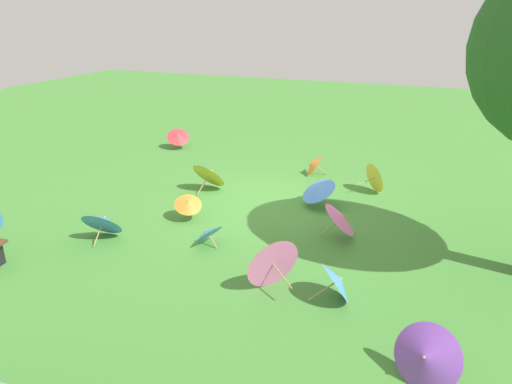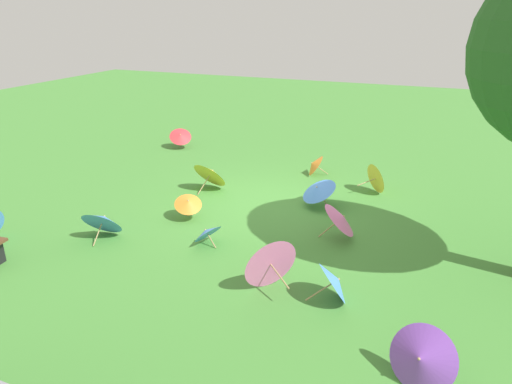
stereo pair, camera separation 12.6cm
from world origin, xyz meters
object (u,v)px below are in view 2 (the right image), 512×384
(parasol_blue_0, at_px, (207,232))
(parasol_pink_1, at_px, (341,218))
(parasol_red_0, at_px, (180,136))
(parasol_yellow_0, at_px, (211,173))
(parasol_purple_0, at_px, (421,359))
(parasol_blue_4, at_px, (103,220))
(parasol_blue_1, at_px, (318,189))
(parasol_blue_3, at_px, (335,281))
(parasol_orange_0, at_px, (314,164))
(parasol_yellow_1, at_px, (378,178))
(parasol_orange_1, at_px, (188,203))
(parasol_pink_0, at_px, (268,261))

(parasol_blue_0, distance_m, parasol_pink_1, 2.65)
(parasol_red_0, bearing_deg, parasol_yellow_0, 131.83)
(parasol_purple_0, distance_m, parasol_yellow_0, 7.33)
(parasol_purple_0, height_order, parasol_blue_4, parasol_purple_0)
(parasol_yellow_0, bearing_deg, parasol_pink_1, 157.83)
(parasol_blue_1, bearing_deg, parasol_red_0, -29.22)
(parasol_yellow_0, xyz_separation_m, parasol_blue_3, (-4.02, 3.61, -0.09))
(parasol_purple_0, relative_size, parasol_blue_4, 1.09)
(parasol_blue_3, height_order, parasol_pink_1, parasol_pink_1)
(parasol_blue_1, height_order, parasol_red_0, parasol_blue_1)
(parasol_orange_0, xyz_separation_m, parasol_purple_0, (-3.28, 7.03, 0.10))
(parasol_yellow_1, distance_m, parasol_orange_1, 4.77)
(parasol_blue_1, relative_size, parasol_red_0, 1.19)
(parasol_blue_0, distance_m, parasol_blue_3, 2.88)
(parasol_orange_0, relative_size, parasol_yellow_0, 0.71)
(parasol_orange_1, bearing_deg, parasol_blue_1, -144.13)
(parasol_pink_0, bearing_deg, parasol_blue_0, -29.78)
(parasol_blue_0, height_order, parasol_pink_0, parasol_pink_0)
(parasol_blue_4, bearing_deg, parasol_pink_0, 173.32)
(parasol_blue_4, height_order, parasol_red_0, parasol_blue_4)
(parasol_yellow_0, height_order, parasol_yellow_1, parasol_yellow_0)
(parasol_blue_0, bearing_deg, parasol_yellow_0, -64.44)
(parasol_blue_3, bearing_deg, parasol_orange_0, -71.19)
(parasol_yellow_0, height_order, parasol_pink_1, parasol_yellow_0)
(parasol_blue_1, distance_m, parasol_pink_0, 3.54)
(parasol_orange_0, distance_m, parasol_blue_4, 5.97)
(parasol_blue_0, xyz_separation_m, parasol_pink_0, (-1.61, 0.92, 0.21))
(parasol_blue_3, distance_m, parasol_red_0, 9.35)
(parasol_blue_0, height_order, parasol_pink_1, parasol_pink_1)
(parasol_blue_0, relative_size, parasol_yellow_1, 0.88)
(parasol_blue_1, bearing_deg, parasol_pink_0, 91.96)
(parasol_blue_1, bearing_deg, parasol_orange_1, 35.87)
(parasol_yellow_1, bearing_deg, parasol_blue_0, 57.25)
(parasol_yellow_0, bearing_deg, parasol_pink_0, 128.71)
(parasol_purple_0, distance_m, parasol_pink_1, 3.91)
(parasol_pink_1, bearing_deg, parasol_blue_1, -58.62)
(parasol_orange_0, bearing_deg, parasol_yellow_0, 44.37)
(parasol_yellow_1, distance_m, parasol_pink_1, 2.88)
(parasol_blue_0, distance_m, parasol_yellow_0, 3.00)
(parasol_blue_0, distance_m, parasol_blue_1, 3.02)
(parasol_pink_0, relative_size, parasol_orange_1, 1.19)
(parasol_blue_4, height_order, parasol_pink_0, parasol_pink_0)
(parasol_pink_0, xyz_separation_m, parasol_yellow_1, (-1.01, -5.01, -0.09))
(parasol_blue_0, bearing_deg, parasol_yellow_1, -122.75)
(parasol_yellow_1, xyz_separation_m, parasol_pink_1, (0.29, 2.86, 0.06))
(parasol_orange_0, height_order, parasol_blue_4, parasol_blue_4)
(parasol_blue_4, relative_size, parasol_pink_0, 0.90)
(parasol_blue_1, bearing_deg, parasol_yellow_0, -1.83)
(parasol_blue_1, distance_m, parasol_orange_0, 2.25)
(parasol_blue_3, xyz_separation_m, parasol_blue_4, (4.78, -0.41, 0.03))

